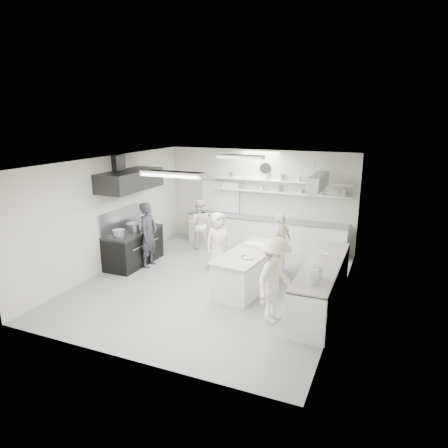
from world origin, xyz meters
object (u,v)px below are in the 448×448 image
at_px(back_counter, 265,233).
at_px(prep_island, 250,270).
at_px(cook_back, 199,224).
at_px(cook_stove, 149,235).
at_px(right_counter, 321,286).
at_px(stove, 134,248).

distance_m(back_counter, prep_island, 3.08).
bearing_deg(cook_back, cook_stove, 55.20).
relative_size(cook_stove, cook_back, 1.15).
bearing_deg(prep_island, cook_back, 144.25).
xyz_separation_m(right_counter, cook_back, (-4.18, 2.54, 0.30)).
bearing_deg(prep_island, cook_stove, -178.73).
relative_size(right_counter, cook_back, 2.13).
distance_m(stove, cook_stove, 0.66).
relative_size(prep_island, cook_stove, 1.29).
bearing_deg(cook_back, prep_island, 120.37).
xyz_separation_m(right_counter, prep_island, (-1.77, 0.38, -0.05)).
bearing_deg(cook_stove, back_counter, -45.68).
bearing_deg(back_counter, prep_island, -79.16).
bearing_deg(right_counter, cook_stove, 172.44).
bearing_deg(right_counter, cook_back, 148.75).
xyz_separation_m(back_counter, cook_stove, (-2.41, -2.77, 0.43)).
relative_size(stove, back_counter, 0.36).
xyz_separation_m(stove, back_counter, (2.90, 2.80, 0.01)).
bearing_deg(back_counter, cook_back, -154.70).
xyz_separation_m(back_counter, right_counter, (2.35, -3.40, 0.01)).
height_order(stove, right_counter, right_counter).
distance_m(right_counter, prep_island, 1.81).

